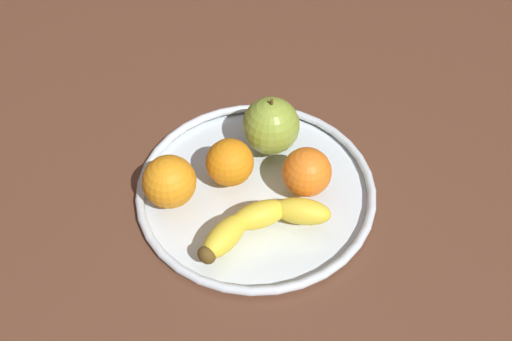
{
  "coord_description": "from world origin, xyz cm",
  "views": [
    {
      "loc": [
        7.23,
        47.48,
        60.91
      ],
      "look_at": [
        0.0,
        0.0,
        4.8
      ],
      "focal_mm": 38.07,
      "sensor_mm": 36.0,
      "label": 1
    }
  ],
  "objects_px": {
    "fruit_bowl": "(256,188)",
    "orange_center": "(169,182)",
    "orange_front_left": "(307,172)",
    "apple": "(271,126)",
    "orange_back_left": "(230,162)",
    "banana": "(260,222)"
  },
  "relations": [
    {
      "from": "fruit_bowl",
      "to": "orange_front_left",
      "type": "bearing_deg",
      "value": 166.16
    },
    {
      "from": "fruit_bowl",
      "to": "banana",
      "type": "relative_size",
      "value": 1.8
    },
    {
      "from": "orange_center",
      "to": "orange_front_left",
      "type": "height_order",
      "value": "orange_center"
    },
    {
      "from": "fruit_bowl",
      "to": "orange_back_left",
      "type": "height_order",
      "value": "orange_back_left"
    },
    {
      "from": "apple",
      "to": "orange_back_left",
      "type": "xyz_separation_m",
      "value": [
        0.07,
        0.05,
        -0.01
      ]
    },
    {
      "from": "fruit_bowl",
      "to": "orange_front_left",
      "type": "distance_m",
      "value": 0.08
    },
    {
      "from": "banana",
      "to": "orange_center",
      "type": "relative_size",
      "value": 2.59
    },
    {
      "from": "fruit_bowl",
      "to": "apple",
      "type": "distance_m",
      "value": 0.09
    },
    {
      "from": "banana",
      "to": "apple",
      "type": "xyz_separation_m",
      "value": [
        -0.04,
        -0.15,
        0.02
      ]
    },
    {
      "from": "fruit_bowl",
      "to": "banana",
      "type": "distance_m",
      "value": 0.08
    },
    {
      "from": "apple",
      "to": "orange_center",
      "type": "xyz_separation_m",
      "value": [
        0.15,
        0.08,
        -0.01
      ]
    },
    {
      "from": "orange_center",
      "to": "orange_back_left",
      "type": "xyz_separation_m",
      "value": [
        -0.08,
        -0.02,
        -0.0
      ]
    },
    {
      "from": "orange_center",
      "to": "orange_front_left",
      "type": "relative_size",
      "value": 1.06
    },
    {
      "from": "fruit_bowl",
      "to": "orange_center",
      "type": "relative_size",
      "value": 4.68
    },
    {
      "from": "orange_back_left",
      "to": "orange_front_left",
      "type": "distance_m",
      "value": 0.11
    },
    {
      "from": "banana",
      "to": "orange_center",
      "type": "bearing_deg",
      "value": -44.75
    },
    {
      "from": "fruit_bowl",
      "to": "apple",
      "type": "xyz_separation_m",
      "value": [
        -0.03,
        -0.07,
        0.05
      ]
    },
    {
      "from": "fruit_bowl",
      "to": "orange_center",
      "type": "bearing_deg",
      "value": 3.51
    },
    {
      "from": "fruit_bowl",
      "to": "orange_back_left",
      "type": "xyz_separation_m",
      "value": [
        0.03,
        -0.02,
        0.04
      ]
    },
    {
      "from": "fruit_bowl",
      "to": "apple",
      "type": "relative_size",
      "value": 3.7
    },
    {
      "from": "banana",
      "to": "orange_front_left",
      "type": "xyz_separation_m",
      "value": [
        -0.07,
        -0.06,
        0.02
      ]
    },
    {
      "from": "apple",
      "to": "banana",
      "type": "bearing_deg",
      "value": 75.4
    }
  ]
}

